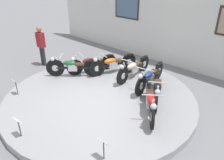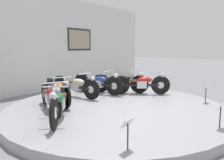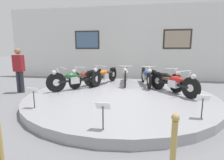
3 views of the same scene
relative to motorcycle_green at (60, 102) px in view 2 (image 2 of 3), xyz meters
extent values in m
plane|color=slate|center=(1.68, -0.27, -0.61)|extent=(60.00, 60.00, 0.00)
cylinder|color=#99999E|center=(1.68, -0.27, -0.50)|extent=(5.88, 5.88, 0.21)
cube|color=silver|center=(1.68, 3.96, 1.34)|extent=(14.00, 0.20, 3.90)
cube|color=#2D2823|center=(4.08, 3.85, 1.54)|extent=(1.40, 0.02, 1.00)
cube|color=tan|center=(4.08, 3.84, 1.54)|extent=(1.24, 0.02, 0.84)
cylinder|color=black|center=(-0.46, -0.44, -0.06)|extent=(0.51, 0.50, 0.66)
cylinder|color=silver|center=(-0.46, -0.44, -0.06)|extent=(0.21, 0.21, 0.23)
cylinder|color=black|center=(0.52, 0.50, -0.06)|extent=(0.51, 0.50, 0.66)
cylinder|color=silver|center=(0.52, 0.50, -0.06)|extent=(0.21, 0.21, 0.23)
cube|color=black|center=(0.03, 0.03, -0.06)|extent=(0.94, 0.91, 0.07)
cube|color=silver|center=(0.00, 0.00, -0.04)|extent=(0.37, 0.37, 0.24)
ellipsoid|color=#1E562D|center=(-0.07, -0.07, 0.12)|extent=(0.50, 0.49, 0.20)
cube|color=#472D1E|center=(0.19, 0.18, 0.08)|extent=(0.37, 0.37, 0.07)
cube|color=black|center=(0.52, 0.50, 0.22)|extent=(0.33, 0.32, 0.06)
cylinder|color=silver|center=(-0.35, -0.34, 0.14)|extent=(0.21, 0.21, 0.54)
cylinder|color=silver|center=(-0.27, -0.26, 0.40)|extent=(0.40, 0.41, 0.03)
sphere|color=silver|center=(-0.50, -0.48, 0.28)|extent=(0.15, 0.15, 0.15)
cylinder|color=black|center=(0.00, 0.10, -0.09)|extent=(0.28, 0.58, 0.60)
cylinder|color=silver|center=(0.00, 0.10, -0.09)|extent=(0.14, 0.22, 0.21)
cylinder|color=black|center=(0.50, 1.35, -0.09)|extent=(0.28, 0.58, 0.60)
cylinder|color=silver|center=(0.50, 1.35, -0.09)|extent=(0.14, 0.22, 0.21)
cube|color=black|center=(0.25, 0.73, -0.09)|extent=(0.53, 1.18, 0.07)
cube|color=silver|center=(0.24, 0.69, -0.07)|extent=(0.31, 0.37, 0.24)
ellipsoid|color=maroon|center=(0.20, 0.60, 0.09)|extent=(0.38, 0.53, 0.20)
cube|color=#472D1E|center=(0.33, 0.93, 0.05)|extent=(0.31, 0.37, 0.07)
cube|color=black|center=(0.50, 1.35, 0.17)|extent=(0.23, 0.37, 0.06)
cylinder|color=silver|center=(0.05, 0.24, 0.11)|extent=(0.13, 0.25, 0.54)
cylinder|color=silver|center=(0.09, 0.34, 0.37)|extent=(0.51, 0.23, 0.03)
sphere|color=silver|center=(-0.03, 0.05, 0.25)|extent=(0.15, 0.15, 0.15)
cylinder|color=black|center=(0.65, 0.60, -0.08)|extent=(0.25, 0.61, 0.63)
cylinder|color=silver|center=(0.65, 0.60, -0.08)|extent=(0.13, 0.23, 0.22)
cylinder|color=black|center=(1.06, 1.88, -0.08)|extent=(0.25, 0.61, 0.63)
cylinder|color=silver|center=(1.06, 1.88, -0.08)|extent=(0.13, 0.23, 0.22)
cube|color=black|center=(0.86, 1.24, -0.08)|extent=(0.45, 1.20, 0.07)
cube|color=silver|center=(0.84, 1.20, -0.06)|extent=(0.29, 0.37, 0.24)
ellipsoid|color=#D16619|center=(0.81, 1.11, 0.10)|extent=(0.36, 0.52, 0.20)
cube|color=#472D1E|center=(0.92, 1.45, 0.06)|extent=(0.29, 0.37, 0.07)
cube|color=black|center=(1.06, 1.88, 0.19)|extent=(0.21, 0.37, 0.06)
cylinder|color=silver|center=(0.69, 0.74, 0.12)|extent=(0.12, 0.25, 0.54)
cylinder|color=silver|center=(0.73, 0.84, 0.38)|extent=(0.52, 0.20, 0.03)
sphere|color=silver|center=(0.63, 0.54, 0.26)|extent=(0.15, 0.15, 0.15)
cylinder|color=black|center=(1.73, 0.76, -0.08)|extent=(0.10, 0.63, 0.63)
cylinder|color=silver|center=(1.73, 0.76, -0.08)|extent=(0.08, 0.22, 0.22)
cylinder|color=black|center=(1.63, 2.10, -0.08)|extent=(0.10, 0.63, 0.63)
cylinder|color=silver|center=(1.63, 2.10, -0.08)|extent=(0.08, 0.22, 0.22)
cube|color=black|center=(1.68, 1.43, -0.08)|extent=(0.16, 1.24, 0.07)
cube|color=silver|center=(1.68, 1.39, -0.06)|extent=(0.22, 0.33, 0.24)
ellipsoid|color=beige|center=(1.69, 1.29, 0.10)|extent=(0.26, 0.50, 0.20)
cube|color=#472D1E|center=(1.66, 1.65, 0.06)|extent=(0.22, 0.33, 0.07)
cube|color=black|center=(1.63, 2.10, 0.19)|extent=(0.13, 0.37, 0.06)
cylinder|color=silver|center=(1.72, 0.90, 0.12)|extent=(0.06, 0.25, 0.54)
cylinder|color=silver|center=(1.71, 1.01, 0.38)|extent=(0.54, 0.07, 0.03)
sphere|color=silver|center=(1.73, 0.70, 0.26)|extent=(0.15, 0.15, 0.15)
cylinder|color=black|center=(2.61, 0.58, -0.07)|extent=(0.15, 0.64, 0.64)
cylinder|color=silver|center=(2.61, 0.58, -0.07)|extent=(0.10, 0.23, 0.22)
cylinder|color=black|center=(2.40, 1.91, -0.07)|extent=(0.15, 0.64, 0.64)
cylinder|color=silver|center=(2.40, 1.91, -0.07)|extent=(0.10, 0.23, 0.22)
cube|color=black|center=(2.50, 1.24, -0.07)|extent=(0.26, 1.24, 0.07)
cube|color=silver|center=(2.51, 1.20, -0.05)|extent=(0.25, 0.35, 0.24)
ellipsoid|color=navy|center=(2.53, 1.10, 0.11)|extent=(0.29, 0.51, 0.20)
cube|color=#472D1E|center=(2.47, 1.46, 0.07)|extent=(0.25, 0.35, 0.07)
cube|color=black|center=(2.40, 1.91, 0.20)|extent=(0.15, 0.37, 0.06)
cylinder|color=silver|center=(2.59, 0.72, 0.13)|extent=(0.08, 0.25, 0.54)
cylinder|color=silver|center=(2.57, 0.83, 0.39)|extent=(0.54, 0.12, 0.03)
sphere|color=silver|center=(2.62, 0.52, 0.27)|extent=(0.15, 0.15, 0.15)
cylinder|color=black|center=(3.45, 0.15, -0.08)|extent=(0.37, 0.56, 0.62)
cylinder|color=silver|center=(3.45, 0.15, -0.08)|extent=(0.17, 0.22, 0.22)
cylinder|color=black|center=(2.76, 1.31, -0.08)|extent=(0.37, 0.56, 0.62)
cylinder|color=silver|center=(2.76, 1.31, -0.08)|extent=(0.17, 0.22, 0.22)
cube|color=black|center=(3.11, 0.73, -0.08)|extent=(0.70, 1.10, 0.07)
cube|color=silver|center=(3.13, 0.69, -0.06)|extent=(0.34, 0.38, 0.24)
ellipsoid|color=black|center=(3.18, 0.61, 0.10)|extent=(0.43, 0.52, 0.20)
cube|color=#472D1E|center=(3.00, 0.92, 0.06)|extent=(0.34, 0.38, 0.07)
cube|color=black|center=(2.76, 1.31, 0.18)|extent=(0.27, 0.36, 0.06)
cylinder|color=silver|center=(3.38, 0.28, 0.12)|extent=(0.17, 0.24, 0.54)
cylinder|color=silver|center=(3.32, 0.37, 0.38)|extent=(0.48, 0.30, 0.03)
sphere|color=silver|center=(3.49, 0.10, 0.26)|extent=(0.15, 0.15, 0.15)
cylinder|color=black|center=(3.75, -0.50, -0.08)|extent=(0.43, 0.53, 0.63)
cylinder|color=silver|center=(3.75, -0.50, -0.08)|extent=(0.19, 0.21, 0.22)
cylinder|color=black|center=(2.91, 0.56, -0.08)|extent=(0.43, 0.53, 0.63)
cylinder|color=silver|center=(2.91, 0.56, -0.08)|extent=(0.19, 0.21, 0.22)
cube|color=black|center=(3.33, 0.03, -0.08)|extent=(0.83, 1.02, 0.07)
cube|color=silver|center=(3.36, 0.00, -0.06)|extent=(0.36, 0.38, 0.24)
ellipsoid|color=red|center=(3.42, -0.08, 0.10)|extent=(0.47, 0.51, 0.20)
cube|color=#472D1E|center=(3.19, 0.20, 0.06)|extent=(0.36, 0.38, 0.07)
cube|color=black|center=(2.91, 0.56, 0.19)|extent=(0.30, 0.34, 0.06)
cylinder|color=silver|center=(3.66, -0.38, 0.12)|extent=(0.19, 0.22, 0.54)
cylinder|color=silver|center=(3.59, -0.30, 0.38)|extent=(0.44, 0.36, 0.03)
sphere|color=silver|center=(3.79, -0.55, 0.26)|extent=(0.15, 0.15, 0.15)
cylinder|color=#333338|center=(-0.24, -2.01, -0.18)|extent=(0.02, 0.02, 0.42)
cube|color=white|center=(-0.24, -2.01, 0.04)|extent=(0.26, 0.11, 0.15)
cylinder|color=#333338|center=(1.68, -2.86, -0.18)|extent=(0.02, 0.02, 0.42)
cube|color=white|center=(1.68, -2.86, 0.04)|extent=(0.26, 0.11, 0.15)
cylinder|color=#333338|center=(3.60, -2.01, -0.18)|extent=(0.02, 0.02, 0.42)
cube|color=white|center=(3.60, -2.01, 0.04)|extent=(0.26, 0.11, 0.15)
camera|label=1|loc=(5.99, -4.31, 3.11)|focal=35.00mm
camera|label=2|loc=(-2.84, -3.86, 1.17)|focal=35.00mm
camera|label=3|loc=(2.34, -5.74, 1.03)|focal=28.00mm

